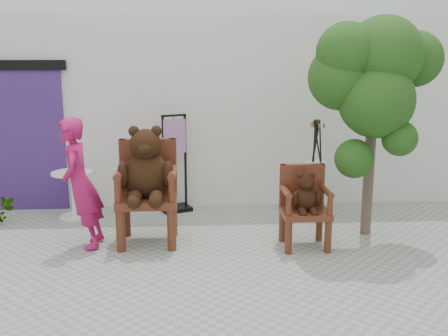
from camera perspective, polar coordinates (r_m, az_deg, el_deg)
The scene contains 10 objects.
ground_plane at distance 6.12m, azimuth 0.76°, elevation -10.95°, with size 60.00×60.00×0.00m, color gray.
back_wall at distance 8.76m, azimuth -0.77°, elevation 6.34°, with size 9.00×1.00×3.00m, color silver.
doorway at distance 8.66m, azimuth -20.84°, elevation 3.22°, with size 1.40×0.11×2.33m.
chair_big at distance 6.76m, azimuth -8.41°, elevation -0.92°, with size 0.76×0.81×1.54m.
chair_small at distance 6.71m, azimuth 8.78°, elevation -3.49°, with size 0.59×0.54×1.03m.
person at distance 6.78m, azimuth -15.34°, elevation -1.68°, with size 0.60×0.40×1.65m, color #B11556.
cafe_table at distance 8.12m, azimuth -16.13°, elevation -2.24°, with size 0.60×0.60×0.70m.
display_stand at distance 8.16m, azimuth -5.36°, elevation -0.68°, with size 0.55×0.50×1.51m.
stool_bucket at distance 8.09m, azimuth 10.01°, elevation -0.52°, with size 0.32×0.32×1.45m.
tree at distance 6.87m, azimuth 16.18°, elevation 9.93°, with size 1.76×1.28×2.89m.
Camera 1 is at (-0.44, -5.60, 2.42)m, focal length 42.00 mm.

